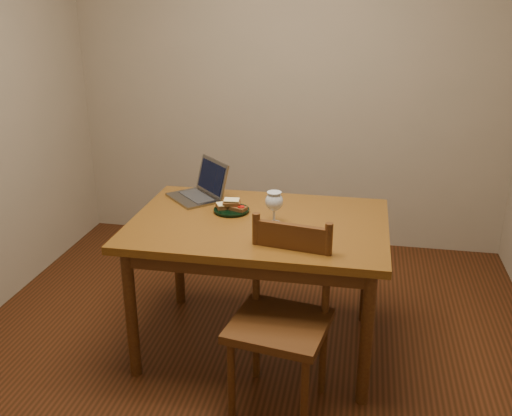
% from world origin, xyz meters
% --- Properties ---
extents(floor, '(3.20, 3.20, 0.02)m').
position_xyz_m(floor, '(0.00, 0.00, -0.01)').
color(floor, black).
rests_on(floor, ground).
extents(back_wall, '(3.20, 0.02, 2.60)m').
position_xyz_m(back_wall, '(0.00, 1.61, 1.30)').
color(back_wall, gray).
rests_on(back_wall, floor).
extents(front_wall, '(3.20, 0.02, 2.60)m').
position_xyz_m(front_wall, '(0.00, -1.61, 1.30)').
color(front_wall, gray).
rests_on(front_wall, floor).
extents(table, '(1.30, 0.90, 0.74)m').
position_xyz_m(table, '(0.05, 0.11, 0.65)').
color(table, '#4E2B0D').
rests_on(table, floor).
extents(chair, '(0.48, 0.47, 0.45)m').
position_xyz_m(chair, '(0.24, -0.33, 0.49)').
color(chair, '#38190B').
rests_on(chair, floor).
extents(plate, '(0.19, 0.19, 0.02)m').
position_xyz_m(plate, '(-0.11, 0.21, 0.75)').
color(plate, black).
rests_on(plate, table).
extents(sandwich_cheese, '(0.12, 0.10, 0.03)m').
position_xyz_m(sandwich_cheese, '(-0.15, 0.22, 0.77)').
color(sandwich_cheese, '#381E0C').
rests_on(sandwich_cheese, plate).
extents(sandwich_tomato, '(0.11, 0.09, 0.03)m').
position_xyz_m(sandwich_tomato, '(-0.08, 0.20, 0.77)').
color(sandwich_tomato, '#381E0C').
rests_on(sandwich_tomato, plate).
extents(sandwich_top, '(0.10, 0.07, 0.03)m').
position_xyz_m(sandwich_top, '(-0.11, 0.21, 0.79)').
color(sandwich_top, '#381E0C').
rests_on(sandwich_top, plate).
extents(milk_glass, '(0.09, 0.09, 0.17)m').
position_xyz_m(milk_glass, '(0.13, 0.09, 0.83)').
color(milk_glass, white).
rests_on(milk_glass, table).
extents(laptop, '(0.39, 0.39, 0.21)m').
position_xyz_m(laptop, '(-0.33, 0.40, 0.80)').
color(laptop, slate).
rests_on(laptop, table).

